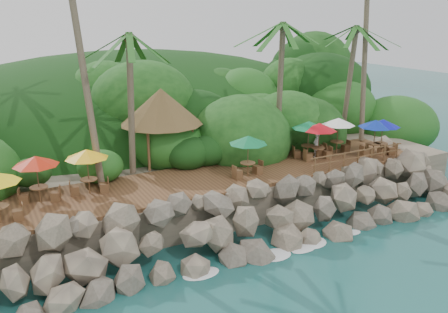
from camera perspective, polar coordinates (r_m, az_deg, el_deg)
ground at (r=23.39m, az=7.08°, el=-11.84°), size 140.00×140.00×0.00m
land_base at (r=36.23m, az=-7.46°, el=0.52°), size 32.00×25.20×2.10m
jungle_hill at (r=43.36m, az=-10.94°, el=1.66°), size 44.80×28.00×15.40m
seawall at (r=24.35m, az=4.47°, el=-7.51°), size 29.00×4.00×2.30m
terrace at (r=27.17m, az=0.00°, el=-2.42°), size 26.00×5.00×0.20m
jungle_foliage at (r=35.65m, az=-6.82°, el=-1.50°), size 44.00×16.00×12.00m
foam_line at (r=23.59m, az=6.66°, el=-11.47°), size 25.20×0.80×0.06m
palapa at (r=28.97m, az=-7.61°, el=6.02°), size 5.05×5.05×4.60m
dining_clusters at (r=27.13m, az=3.36°, el=2.10°), size 24.94×4.14×2.38m
railing at (r=29.67m, az=15.92°, el=0.03°), size 7.20×0.10×1.00m
waiter at (r=30.86m, az=11.12°, el=1.38°), size 0.67×0.55×1.59m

